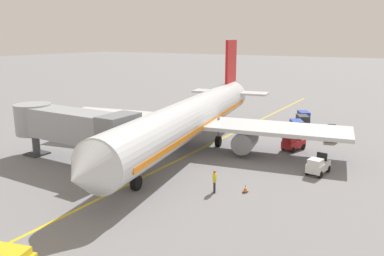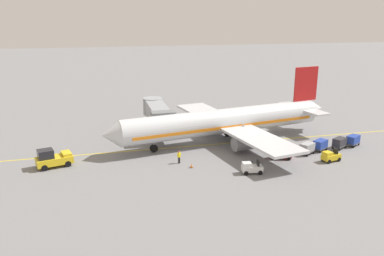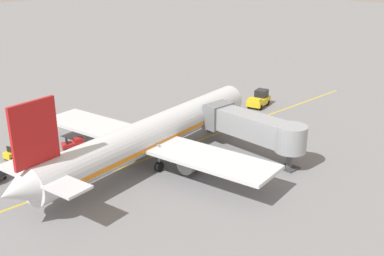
{
  "view_description": "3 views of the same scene",
  "coord_description": "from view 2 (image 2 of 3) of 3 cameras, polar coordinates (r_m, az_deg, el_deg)",
  "views": [
    {
      "loc": [
        -18.39,
        30.85,
        10.97
      ],
      "look_at": [
        -0.04,
        0.27,
        2.54
      ],
      "focal_mm": 35.99,
      "sensor_mm": 36.0,
      "label": 1
    },
    {
      "loc": [
        -53.12,
        17.55,
        18.47
      ],
      "look_at": [
        -2.0,
        4.83,
        3.37
      ],
      "focal_mm": 36.61,
      "sensor_mm": 36.0,
      "label": 2
    },
    {
      "loc": [
        38.19,
        -30.8,
        21.56
      ],
      "look_at": [
        1.49,
        4.3,
        2.7
      ],
      "focal_mm": 43.3,
      "sensor_mm": 36.0,
      "label": 3
    }
  ],
  "objects": [
    {
      "name": "ground_plane",
      "position": [
        58.92,
        4.1,
        -2.32
      ],
      "size": [
        400.0,
        400.0,
        0.0
      ],
      "primitive_type": "plane",
      "color": "slate"
    },
    {
      "name": "gate_lead_in_line",
      "position": [
        58.92,
        4.1,
        -2.32
      ],
      "size": [
        0.24,
        80.0,
        0.01
      ],
      "primitive_type": "cube",
      "color": "gold",
      "rests_on": "ground"
    },
    {
      "name": "parked_airliner",
      "position": [
        59.13,
        4.93,
        0.95
      ],
      "size": [
        30.45,
        37.2,
        10.63
      ],
      "color": "silver",
      "rests_on": "ground"
    },
    {
      "name": "jet_bridge",
      "position": [
        63.23,
        -5.05,
        2.19
      ],
      "size": [
        13.23,
        3.5,
        4.98
      ],
      "color": "#93999E",
      "rests_on": "ground"
    },
    {
      "name": "pushback_tractor",
      "position": [
        52.75,
        -19.6,
        -4.21
      ],
      "size": [
        3.31,
        4.83,
        2.4
      ],
      "color": "gold",
      "rests_on": "ground"
    },
    {
      "name": "baggage_tug_lead",
      "position": [
        54.74,
        19.55,
        -3.9
      ],
      "size": [
        1.74,
        2.7,
        1.62
      ],
      "color": "gold",
      "rests_on": "ground"
    },
    {
      "name": "baggage_tug_trailing",
      "position": [
        48.33,
        8.66,
        -5.76
      ],
      "size": [
        1.59,
        2.64,
        1.62
      ],
      "color": "silver",
      "rests_on": "ground"
    },
    {
      "name": "baggage_tug_spare",
      "position": [
        53.87,
        12.85,
        -3.67
      ],
      "size": [
        1.96,
        2.75,
        1.62
      ],
      "color": "#B21E1E",
      "rests_on": "ground"
    },
    {
      "name": "baggage_cart_front",
      "position": [
        56.47,
        16.44,
        -2.77
      ],
      "size": [
        2.21,
        2.86,
        1.58
      ],
      "color": "#4C4C51",
      "rests_on": "ground"
    },
    {
      "name": "baggage_cart_second_in_train",
      "position": [
        58.44,
        18.19,
        -2.28
      ],
      "size": [
        2.21,
        2.86,
        1.58
      ],
      "color": "#4C4C51",
      "rests_on": "ground"
    },
    {
      "name": "baggage_cart_third_in_train",
      "position": [
        60.34,
        20.7,
        -1.96
      ],
      "size": [
        2.21,
        2.86,
        1.58
      ],
      "color": "#4C4C51",
      "rests_on": "ground"
    },
    {
      "name": "baggage_cart_tail_end",
      "position": [
        62.32,
        22.42,
        -1.59
      ],
      "size": [
        2.21,
        2.86,
        1.58
      ],
      "color": "#4C4C51",
      "rests_on": "ground"
    },
    {
      "name": "ground_crew_wing_walker",
      "position": [
        57.9,
        10.72,
        -1.91
      ],
      "size": [
        0.37,
        0.7,
        1.69
      ],
      "color": "#232328",
      "rests_on": "ground"
    },
    {
      "name": "ground_crew_loader",
      "position": [
        50.91,
        -1.9,
        -4.15
      ],
      "size": [
        0.46,
        0.66,
        1.69
      ],
      "color": "#232328",
      "rests_on": "ground"
    },
    {
      "name": "safety_cone_nose_left",
      "position": [
        49.66,
        -0.08,
        -5.49
      ],
      "size": [
        0.36,
        0.36,
        0.59
      ],
      "color": "black",
      "rests_on": "ground"
    }
  ]
}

